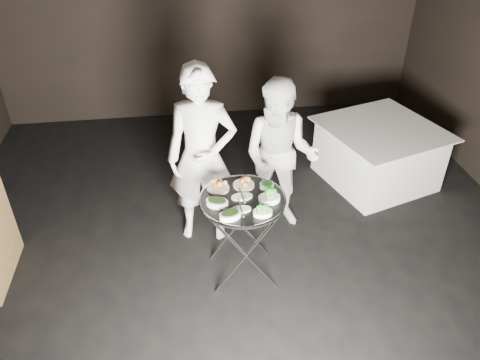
{
  "coord_description": "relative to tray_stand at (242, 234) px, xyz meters",
  "views": [
    {
      "loc": [
        -0.5,
        -3.12,
        3.2
      ],
      "look_at": [
        -0.04,
        0.17,
        0.95
      ],
      "focal_mm": 35.0,
      "sensor_mm": 36.0,
      "label": 1
    }
  ],
  "objects": [
    {
      "name": "tray_stand",
      "position": [
        0.0,
        0.0,
        0.0
      ],
      "size": [
        0.57,
        0.48,
        0.84
      ],
      "rotation": [
        0.0,
        0.0,
        0.05
      ],
      "color": "silver",
      "rests_on": "floor"
    },
    {
      "name": "greens_bowl",
      "position": [
        0.23,
        0.13,
        0.42
      ],
      "size": [
        0.13,
        0.13,
        0.07
      ],
      "rotation": [
        0.0,
        0.0,
        0.43
      ],
      "color": "silver",
      "rests_on": "serving_tray"
    },
    {
      "name": "waiter_right",
      "position": [
        0.48,
        0.73,
        0.33
      ],
      "size": [
        0.96,
        0.87,
        1.6
      ],
      "primitive_type": "imported",
      "rotation": [
        0.0,
        0.0,
        -0.41
      ],
      "color": "white",
      "rests_on": "floor"
    },
    {
      "name": "serving_utensils",
      "position": [
        0.02,
        0.07,
        0.43
      ],
      "size": [
        0.57,
        0.41,
        0.01
      ],
      "color": "silver",
      "rests_on": "serving_tray"
    },
    {
      "name": "spinach_bowl_a",
      "position": [
        -0.22,
        -0.06,
        0.42
      ],
      "size": [
        0.22,
        0.19,
        0.08
      ],
      "rotation": [
        0.0,
        0.0,
        -0.43
      ],
      "color": "silver",
      "rests_on": "serving_tray"
    },
    {
      "name": "broccoli_bowl_a",
      "position": [
        0.22,
        -0.06,
        0.42
      ],
      "size": [
        0.2,
        0.15,
        0.08
      ],
      "rotation": [
        0.0,
        0.0,
        0.08
      ],
      "color": "silver",
      "rests_on": "serving_tray"
    },
    {
      "name": "asparagus_plate_a",
      "position": [
        -0.0,
        0.02,
        0.4
      ],
      "size": [
        0.19,
        0.12,
        0.04
      ],
      "rotation": [
        0.0,
        0.0,
        0.08
      ],
      "color": "silver",
      "rests_on": "serving_tray"
    },
    {
      "name": "wall_back",
      "position": [
        0.04,
        3.5,
        1.03
      ],
      "size": [
        6.0,
        0.05,
        3.0
      ],
      "primitive_type": "cube",
      "color": "black",
      "rests_on": "floor"
    },
    {
      "name": "asparagus_plate_b",
      "position": [
        -0.03,
        -0.15,
        0.4
      ],
      "size": [
        0.17,
        0.1,
        0.03
      ],
      "rotation": [
        0.0,
        0.0,
        0.03
      ],
      "color": "silver",
      "rests_on": "serving_tray"
    },
    {
      "name": "serving_tray",
      "position": [
        -0.0,
        -0.0,
        0.37
      ],
      "size": [
        0.75,
        0.75,
        0.04
      ],
      "color": "black",
      "rests_on": "tray_stand"
    },
    {
      "name": "dining_table",
      "position": [
        1.82,
        1.34,
        -0.12
      ],
      "size": [
        1.23,
        1.23,
        0.7
      ],
      "rotation": [
        0.0,
        0.0,
        0.3
      ],
      "color": "white",
      "rests_on": "floor"
    },
    {
      "name": "potato_plate_a",
      "position": [
        -0.19,
        0.17,
        0.42
      ],
      "size": [
        0.2,
        0.2,
        0.07
      ],
      "rotation": [
        0.0,
        0.0,
        0.09
      ],
      "color": "beige",
      "rests_on": "serving_tray"
    },
    {
      "name": "potato_plate_b",
      "position": [
        0.04,
        0.2,
        0.41
      ],
      "size": [
        0.19,
        0.19,
        0.07
      ],
      "rotation": [
        0.0,
        0.0,
        0.35
      ],
      "color": "beige",
      "rests_on": "serving_tray"
    },
    {
      "name": "floor",
      "position": [
        0.04,
        -0.02,
        -0.5
      ],
      "size": [
        6.0,
        7.0,
        0.05
      ],
      "primitive_type": "cube",
      "color": "black",
      "rests_on": "ground"
    },
    {
      "name": "waiter_left",
      "position": [
        -0.29,
        0.64,
        0.44
      ],
      "size": [
        0.72,
        0.53,
        1.82
      ],
      "primitive_type": "imported",
      "rotation": [
        0.0,
        0.0,
        -0.15
      ],
      "color": "white",
      "rests_on": "floor"
    },
    {
      "name": "spinach_bowl_b",
      "position": [
        -0.13,
        -0.24,
        0.42
      ],
      "size": [
        0.21,
        0.17,
        0.08
      ],
      "rotation": [
        0.0,
        0.0,
        0.3
      ],
      "color": "silver",
      "rests_on": "serving_tray"
    },
    {
      "name": "broccoli_bowl_b",
      "position": [
        0.13,
        -0.23,
        0.41
      ],
      "size": [
        0.16,
        0.12,
        0.07
      ],
      "rotation": [
        0.0,
        0.0,
        0.04
      ],
      "color": "silver",
      "rests_on": "serving_tray"
    }
  ]
}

